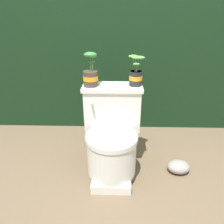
% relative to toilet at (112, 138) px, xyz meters
% --- Properties ---
extents(ground_plane, '(12.00, 12.00, 0.00)m').
position_rel_toilet_xyz_m(ground_plane, '(0.01, -0.12, -0.32)').
color(ground_plane, brown).
extents(hedge_backdrop, '(3.25, 0.94, 1.78)m').
position_rel_toilet_xyz_m(hedge_backdrop, '(0.01, 1.24, 0.57)').
color(hedge_backdrop, black).
rests_on(hedge_backdrop, ground).
extents(toilet, '(0.46, 0.53, 0.70)m').
position_rel_toilet_xyz_m(toilet, '(0.00, 0.00, 0.00)').
color(toilet, silver).
rests_on(toilet, ground).
extents(potted_plant_left, '(0.11, 0.11, 0.25)m').
position_rel_toilet_xyz_m(potted_plant_left, '(-0.16, 0.13, 0.47)').
color(potted_plant_left, '#47382D').
rests_on(potted_plant_left, toilet).
extents(potted_plant_midleft, '(0.12, 0.10, 0.23)m').
position_rel_toilet_xyz_m(potted_plant_midleft, '(0.18, 0.15, 0.47)').
color(potted_plant_midleft, '#262628').
rests_on(potted_plant_midleft, toilet).
extents(garden_stone, '(0.18, 0.15, 0.10)m').
position_rel_toilet_xyz_m(garden_stone, '(0.55, -0.00, -0.27)').
color(garden_stone, gray).
rests_on(garden_stone, ground).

